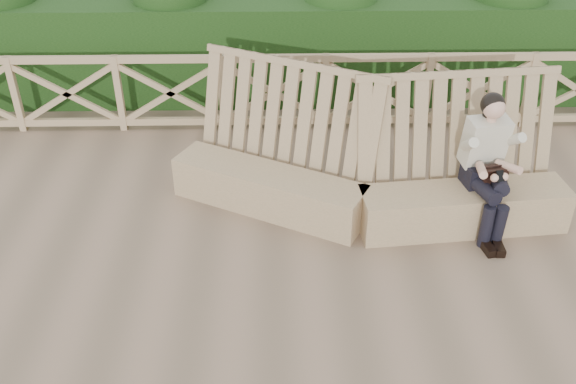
{
  "coord_description": "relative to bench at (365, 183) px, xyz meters",
  "views": [
    {
      "loc": [
        0.04,
        -4.75,
        4.23
      ],
      "look_at": [
        0.14,
        0.4,
        0.9
      ],
      "focal_mm": 40.0,
      "sensor_mm": 36.0,
      "label": 1
    }
  ],
  "objects": [
    {
      "name": "ground",
      "position": [
        -1.03,
        -1.33,
        -0.41
      ],
      "size": [
        60.0,
        60.0,
        0.0
      ],
      "primitive_type": "plane",
      "color": "brown",
      "rests_on": "ground"
    },
    {
      "name": "bench",
      "position": [
        0.0,
        0.0,
        0.0
      ],
      "size": [
        4.42,
        1.75,
        1.62
      ],
      "rotation": [
        0.0,
        0.0,
        -0.15
      ],
      "color": "olive",
      "rests_on": "ground"
    },
    {
      "name": "woman",
      "position": [
        1.25,
        -0.24,
        0.41
      ],
      "size": [
        0.49,
        0.97,
        1.54
      ],
      "rotation": [
        0.0,
        0.0,
        0.19
      ],
      "color": "black",
      "rests_on": "ground"
    },
    {
      "name": "guardrail",
      "position": [
        -1.03,
        2.17,
        0.14
      ],
      "size": [
        10.1,
        0.09,
        1.1
      ],
      "color": "#967757",
      "rests_on": "ground"
    },
    {
      "name": "hedge",
      "position": [
        -1.03,
        3.37,
        0.34
      ],
      "size": [
        12.0,
        1.2,
        1.5
      ],
      "primitive_type": "cube",
      "color": "black",
      "rests_on": "ground"
    }
  ]
}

